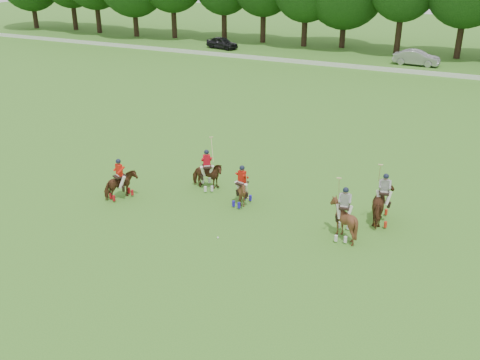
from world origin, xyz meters
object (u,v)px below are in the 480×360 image
at_px(polo_stripe_a, 383,205).
at_px(polo_ball, 218,238).
at_px(car_mid, 416,58).
at_px(polo_stripe_b, 343,219).
at_px(polo_red_a, 121,185).
at_px(polo_red_b, 207,175).
at_px(car_left, 222,43).
at_px(polo_red_c, 242,191).

distance_m(polo_stripe_a, polo_ball, 7.79).
xyz_separation_m(car_mid, polo_stripe_b, (2.44, -39.14, 0.09)).
relative_size(polo_red_a, polo_red_b, 0.79).
bearing_deg(car_mid, polo_red_b, 174.74).
bearing_deg(polo_red_b, car_mid, 81.74).
height_order(polo_stripe_a, polo_ball, polo_stripe_a).
relative_size(polo_stripe_b, polo_ball, 32.63).
height_order(car_left, polo_red_c, polo_red_c).
bearing_deg(polo_stripe_b, polo_red_a, -175.34).
distance_m(car_mid, polo_ball, 41.72).
bearing_deg(polo_stripe_b, car_mid, 93.56).
xyz_separation_m(car_left, polo_stripe_a, (26.91, -37.03, 0.19)).
distance_m(car_mid, polo_stripe_b, 39.22).
distance_m(car_mid, polo_stripe_a, 37.22).
distance_m(car_left, polo_red_c, 43.20).
relative_size(car_left, polo_ball, 46.42).
bearing_deg(polo_stripe_a, car_left, 126.01).
bearing_deg(polo_stripe_a, car_mid, 95.76).
distance_m(polo_stripe_b, polo_ball, 5.58).
xyz_separation_m(polo_red_b, polo_ball, (2.91, -4.48, -0.72)).
height_order(polo_red_a, polo_red_c, polo_red_a).
relative_size(car_left, polo_red_c, 1.98).
height_order(car_left, polo_ball, car_left).
height_order(polo_stripe_b, polo_ball, polo_stripe_b).
height_order(polo_red_c, polo_stripe_b, polo_stripe_b).
bearing_deg(polo_red_a, car_left, 109.73).
height_order(polo_stripe_a, polo_stripe_b, polo_stripe_a).
bearing_deg(car_mid, polo_red_c, 178.63).
bearing_deg(car_mid, polo_stripe_a, -171.24).
relative_size(car_left, polo_stripe_b, 1.42).
bearing_deg(polo_red_b, polo_stripe_a, 0.81).
xyz_separation_m(polo_red_a, polo_red_b, (3.42, 2.90, 0.01)).
bearing_deg(polo_stripe_b, polo_red_c, 169.47).
relative_size(polo_red_b, polo_red_c, 1.30).
relative_size(polo_stripe_a, polo_stripe_b, 1.02).
relative_size(polo_red_b, polo_stripe_b, 0.93).
bearing_deg(car_mid, polo_stripe_b, -173.43).
bearing_deg(polo_ball, polo_red_b, 123.03).
distance_m(polo_red_a, polo_stripe_a, 12.91).
xyz_separation_m(polo_red_b, polo_stripe_b, (7.83, -1.98, 0.10)).
bearing_deg(polo_red_a, polo_ball, -14.00).
distance_m(polo_red_a, polo_red_c, 6.20).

